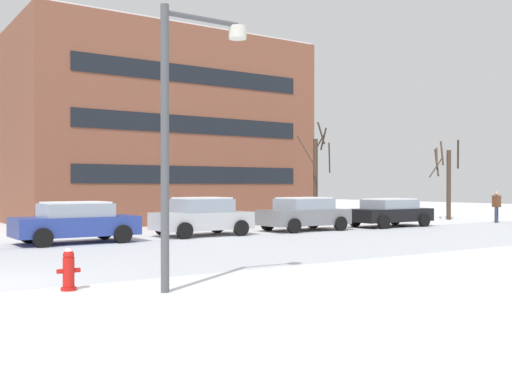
{
  "coord_description": "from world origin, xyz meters",
  "views": [
    {
      "loc": [
        -2.11,
        -12.99,
        1.99
      ],
      "look_at": [
        9.82,
        4.88,
        1.79
      ],
      "focal_mm": 42.1,
      "sensor_mm": 36.0,
      "label": 1
    }
  ],
  "objects_px": {
    "street_lamp": "(182,116)",
    "parked_car_gray": "(304,214)",
    "parked_car_silver": "(202,216)",
    "fire_hydrant": "(69,269)",
    "parked_car_blue": "(76,222)",
    "pedestrian_crossing": "(496,204)",
    "parked_car_black": "(390,212)"
  },
  "relations": [
    {
      "from": "parked_car_silver",
      "to": "parked_car_black",
      "type": "bearing_deg",
      "value": -1.78
    },
    {
      "from": "parked_car_silver",
      "to": "street_lamp",
      "type": "bearing_deg",
      "value": -120.29
    },
    {
      "from": "street_lamp",
      "to": "pedestrian_crossing",
      "type": "relative_size",
      "value": 3.15
    },
    {
      "from": "parked_car_gray",
      "to": "pedestrian_crossing",
      "type": "distance_m",
      "value": 12.5
    },
    {
      "from": "parked_car_silver",
      "to": "pedestrian_crossing",
      "type": "relative_size",
      "value": 2.29
    },
    {
      "from": "parked_car_gray",
      "to": "pedestrian_crossing",
      "type": "relative_size",
      "value": 2.38
    },
    {
      "from": "street_lamp",
      "to": "fire_hydrant",
      "type": "bearing_deg",
      "value": 145.74
    },
    {
      "from": "fire_hydrant",
      "to": "parked_car_black",
      "type": "height_order",
      "value": "parked_car_black"
    },
    {
      "from": "parked_car_silver",
      "to": "pedestrian_crossing",
      "type": "bearing_deg",
      "value": -4.14
    },
    {
      "from": "fire_hydrant",
      "to": "street_lamp",
      "type": "height_order",
      "value": "street_lamp"
    },
    {
      "from": "fire_hydrant",
      "to": "parked_car_blue",
      "type": "bearing_deg",
      "value": 72.28
    },
    {
      "from": "street_lamp",
      "to": "parked_car_silver",
      "type": "relative_size",
      "value": 1.38
    },
    {
      "from": "parked_car_blue",
      "to": "parked_car_gray",
      "type": "distance_m",
      "value": 10.34
    },
    {
      "from": "fire_hydrant",
      "to": "parked_car_blue",
      "type": "distance_m",
      "value": 9.91
    },
    {
      "from": "parked_car_black",
      "to": "pedestrian_crossing",
      "type": "height_order",
      "value": "pedestrian_crossing"
    },
    {
      "from": "parked_car_silver",
      "to": "fire_hydrant",
      "type": "bearing_deg",
      "value": -130.09
    },
    {
      "from": "fire_hydrant",
      "to": "parked_car_gray",
      "type": "xyz_separation_m",
      "value": [
        13.36,
        9.66,
        0.36
      ]
    },
    {
      "from": "street_lamp",
      "to": "parked_car_gray",
      "type": "bearing_deg",
      "value": 43.25
    },
    {
      "from": "fire_hydrant",
      "to": "parked_car_gray",
      "type": "distance_m",
      "value": 16.49
    },
    {
      "from": "fire_hydrant",
      "to": "parked_car_gray",
      "type": "relative_size",
      "value": 0.2
    },
    {
      "from": "parked_car_gray",
      "to": "parked_car_black",
      "type": "xyz_separation_m",
      "value": [
        5.17,
        -0.26,
        -0.04
      ]
    },
    {
      "from": "parked_car_gray",
      "to": "parked_car_blue",
      "type": "bearing_deg",
      "value": -178.78
    },
    {
      "from": "parked_car_blue",
      "to": "parked_car_silver",
      "type": "height_order",
      "value": "parked_car_silver"
    },
    {
      "from": "fire_hydrant",
      "to": "parked_car_silver",
      "type": "relative_size",
      "value": 0.21
    },
    {
      "from": "street_lamp",
      "to": "parked_car_blue",
      "type": "xyz_separation_m",
      "value": [
        1.22,
        10.66,
        -2.59
      ]
    },
    {
      "from": "parked_car_blue",
      "to": "parked_car_black",
      "type": "relative_size",
      "value": 0.96
    },
    {
      "from": "fire_hydrant",
      "to": "parked_car_blue",
      "type": "relative_size",
      "value": 0.19
    },
    {
      "from": "parked_car_silver",
      "to": "parked_car_gray",
      "type": "relative_size",
      "value": 0.96
    },
    {
      "from": "street_lamp",
      "to": "parked_car_black",
      "type": "xyz_separation_m",
      "value": [
        16.73,
        10.62,
        -2.61
      ]
    },
    {
      "from": "street_lamp",
      "to": "parked_car_blue",
      "type": "distance_m",
      "value": 11.04
    },
    {
      "from": "parked_car_gray",
      "to": "pedestrian_crossing",
      "type": "height_order",
      "value": "pedestrian_crossing"
    },
    {
      "from": "fire_hydrant",
      "to": "pedestrian_crossing",
      "type": "distance_m",
      "value": 27.15
    }
  ]
}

